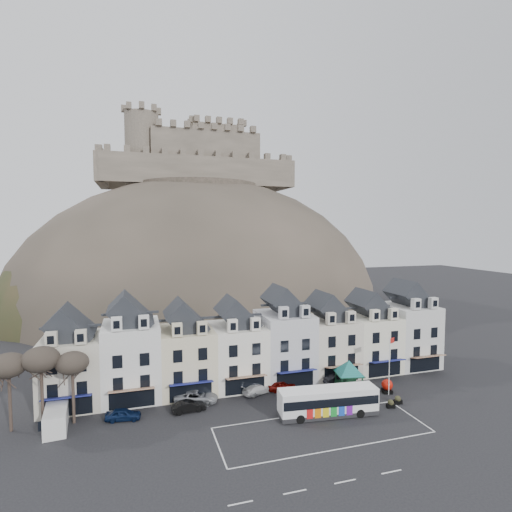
{
  "coord_description": "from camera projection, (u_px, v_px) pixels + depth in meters",
  "views": [
    {
      "loc": [
        -16.36,
        -35.19,
        21.07
      ],
      "look_at": [
        1.72,
        24.0,
        16.69
      ],
      "focal_mm": 28.0,
      "sensor_mm": 36.0,
      "label": 1
    }
  ],
  "objects": [
    {
      "name": "castle",
      "position": [
        197.0,
        158.0,
        109.58
      ],
      "size": [
        50.2,
        22.2,
        22.0
      ],
      "color": "brown",
      "rests_on": "ground"
    },
    {
      "name": "red_buoy",
      "position": [
        387.0,
        386.0,
        50.98
      ],
      "size": [
        1.48,
        1.48,
        1.75
      ],
      "rotation": [
        0.0,
        0.0,
        -0.31
      ],
      "color": "black",
      "rests_on": "ground"
    },
    {
      "name": "flagpole",
      "position": [
        390.0,
        362.0,
        50.14
      ],
      "size": [
        0.99,
        0.5,
        7.45
      ],
      "rotation": [
        0.0,
        0.0,
        0.43
      ],
      "color": "silver",
      "rests_on": "ground"
    },
    {
      "name": "tree_left_mid",
      "position": [
        41.0,
        360.0,
        41.76
      ],
      "size": [
        3.78,
        3.78,
        8.64
      ],
      "color": "#32271F",
      "rests_on": "ground"
    },
    {
      "name": "car_maroon",
      "position": [
        282.0,
        386.0,
        51.67
      ],
      "size": [
        3.89,
        1.79,
        1.29
      ],
      "primitive_type": "imported",
      "rotation": [
        0.0,
        0.0,
        1.5
      ],
      "color": "#4C0704",
      "rests_on": "ground"
    },
    {
      "name": "castle_hill",
      "position": [
        205.0,
        307.0,
        105.97
      ],
      "size": [
        100.0,
        76.0,
        68.0
      ],
      "color": "#343028",
      "rests_on": "ground"
    },
    {
      "name": "car_navy",
      "position": [
        123.0,
        414.0,
        43.72
      ],
      "size": [
        3.97,
        2.04,
        1.29
      ],
      "primitive_type": "imported",
      "rotation": [
        0.0,
        0.0,
        1.43
      ],
      "color": "#0C1B3E",
      "rests_on": "ground"
    },
    {
      "name": "tree_left_near",
      "position": [
        72.0,
        364.0,
        42.68
      ],
      "size": [
        3.43,
        3.43,
        7.84
      ],
      "color": "#32271F",
      "rests_on": "ground"
    },
    {
      "name": "car_silver",
      "position": [
        196.0,
        397.0,
        48.1
      ],
      "size": [
        5.6,
        3.76,
        1.45
      ],
      "primitive_type": "imported",
      "rotation": [
        0.0,
        0.0,
        1.28
      ],
      "color": "#9FA2A7",
      "rests_on": "ground"
    },
    {
      "name": "bus_shelter",
      "position": [
        349.0,
        367.0,
        51.24
      ],
      "size": [
        6.3,
        6.3,
        4.07
      ],
      "rotation": [
        0.0,
        0.0,
        -0.19
      ],
      "color": "black",
      "rests_on": "ground"
    },
    {
      "name": "planter_west",
      "position": [
        391.0,
        404.0,
        46.7
      ],
      "size": [
        1.06,
        0.69,
        0.98
      ],
      "rotation": [
        0.0,
        0.0,
        -0.19
      ],
      "color": "black",
      "rests_on": "ground"
    },
    {
      "name": "coach_bay_markings",
      "position": [
        322.0,
        430.0,
        41.6
      ],
      "size": [
        22.0,
        7.5,
        0.01
      ],
      "primitive_type": "cube",
      "color": "silver",
      "rests_on": "ground"
    },
    {
      "name": "car_white",
      "position": [
        258.0,
        389.0,
        50.73
      ],
      "size": [
        4.56,
        3.15,
        1.23
      ],
      "primitive_type": "imported",
      "rotation": [
        0.0,
        0.0,
        1.95
      ],
      "color": "white",
      "rests_on": "ground"
    },
    {
      "name": "planter_east",
      "position": [
        398.0,
        400.0,
        47.72
      ],
      "size": [
        1.02,
        0.7,
        1.0
      ],
      "rotation": [
        0.0,
        0.0,
        -0.04
      ],
      "color": "black",
      "rests_on": "ground"
    },
    {
      "name": "white_van",
      "position": [
        56.0,
        419.0,
        41.65
      ],
      "size": [
        2.61,
        5.13,
        2.26
      ],
      "rotation": [
        0.0,
        0.0,
        0.09
      ],
      "color": "silver",
      "rests_on": "ground"
    },
    {
      "name": "car_black",
      "position": [
        189.0,
        406.0,
        45.7
      ],
      "size": [
        3.94,
        1.69,
        1.26
      ],
      "primitive_type": "imported",
      "rotation": [
        0.0,
        0.0,
        1.66
      ],
      "color": "black",
      "rests_on": "ground"
    },
    {
      "name": "tree_left_far",
      "position": [
        8.0,
        366.0,
        40.91
      ],
      "size": [
        3.61,
        3.61,
        8.24
      ],
      "color": "#32271F",
      "rests_on": "ground"
    },
    {
      "name": "townhouse_terrace",
      "position": [
        262.0,
        343.0,
        54.73
      ],
      "size": [
        54.4,
        9.35,
        11.8
      ],
      "color": "beige",
      "rests_on": "ground"
    },
    {
      "name": "ground",
      "position": [
        310.0,
        439.0,
        39.83
      ],
      "size": [
        300.0,
        300.0,
        0.0
      ],
      "primitive_type": "plane",
      "color": "black",
      "rests_on": "ground"
    },
    {
      "name": "car_charcoal",
      "position": [
        339.0,
        378.0,
        54.08
      ],
      "size": [
        4.96,
        2.52,
        1.56
      ],
      "primitive_type": "imported",
      "rotation": [
        0.0,
        0.0,
        1.76
      ],
      "color": "black",
      "rests_on": "ground"
    },
    {
      "name": "bus",
      "position": [
        328.0,
        400.0,
        44.73
      ],
      "size": [
        11.38,
        3.75,
        3.15
      ],
      "rotation": [
        0.0,
        0.0,
        -0.11
      ],
      "color": "#262628",
      "rests_on": "ground"
    }
  ]
}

